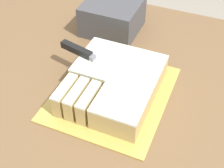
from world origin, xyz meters
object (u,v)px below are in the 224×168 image
cake_board (112,93)px  knife (83,53)px  cake (114,83)px  storage_box (113,16)px

cake_board → knife: 0.16m
cake_board → cake: (0.00, 0.01, 0.04)m
knife → storage_box: storage_box is taller
cake → knife: size_ratio=0.99×
cake_board → knife: (-0.12, 0.05, 0.09)m
knife → cake: bearing=-6.5°
knife → cake_board: bearing=-9.8°
cake_board → storage_box: bearing=112.6°
cake → storage_box: 0.36m
cake → storage_box: size_ratio=1.50×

